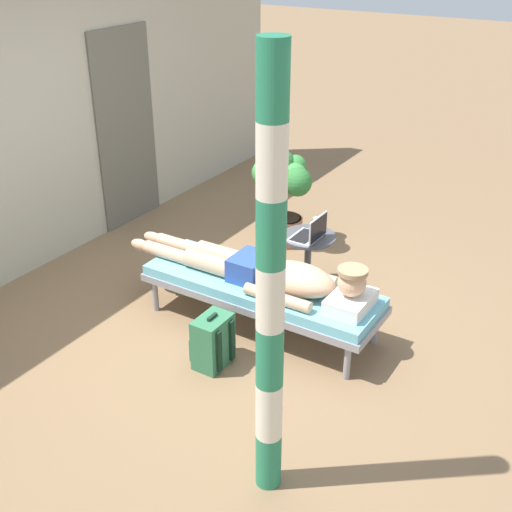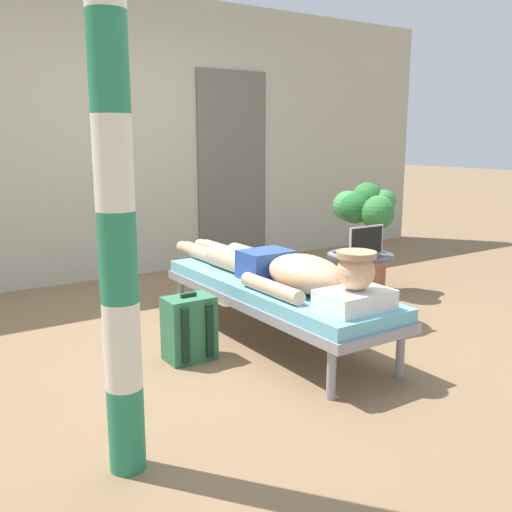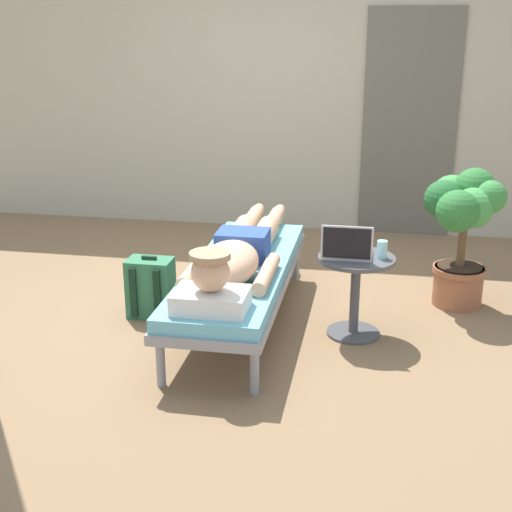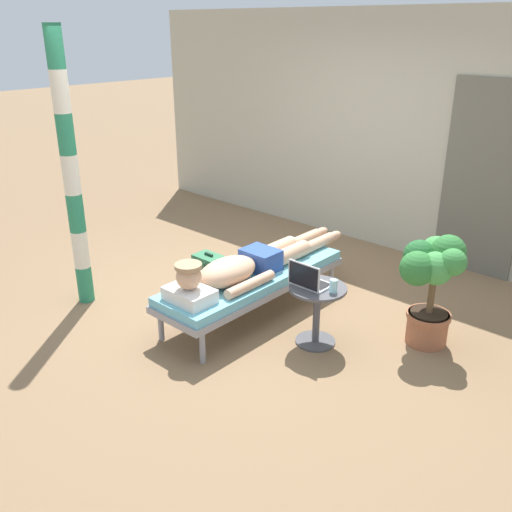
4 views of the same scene
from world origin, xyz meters
name	(u,v)px [view 2 (image 2 of 4)]	position (x,y,z in m)	size (l,w,h in m)	color
ground_plane	(251,338)	(0.00, 0.00, 0.00)	(40.00, 40.00, 0.00)	#846647
house_wall_back	(130,138)	(0.10, 2.30, 1.35)	(7.60, 0.20, 2.70)	#B2AD99
house_door_panel	(232,169)	(1.19, 2.19, 1.02)	(0.84, 0.03, 2.04)	#625F54
lounge_chair	(274,292)	(0.10, -0.14, 0.35)	(0.62, 1.97, 0.42)	gray
person_reclining	(283,269)	(0.10, -0.23, 0.52)	(0.53, 2.17, 0.33)	white
side_table	(359,276)	(0.84, -0.17, 0.36)	(0.48, 0.48, 0.52)	#4C4C51
laptop	(359,248)	(0.78, -0.22, 0.58)	(0.31, 0.24, 0.23)	silver
drink_glass	(375,244)	(0.99, -0.16, 0.58)	(0.06, 0.06, 0.11)	#99D8E5
backpack	(189,329)	(-0.52, -0.10, 0.20)	(0.30, 0.26, 0.42)	#33724C
potted_plant	(367,224)	(1.52, 0.47, 0.61)	(0.54, 0.63, 0.96)	#9E5B3D
porch_post	(113,163)	(-1.29, -1.04, 1.26)	(0.15, 0.15, 2.53)	#267F59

